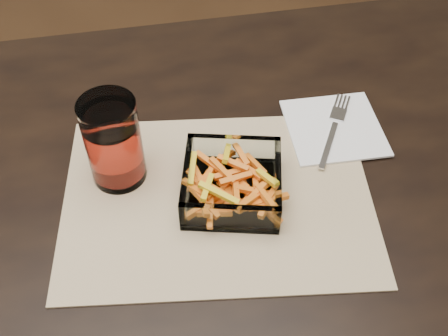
{
  "coord_description": "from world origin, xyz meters",
  "views": [
    {
      "loc": [
        0.05,
        -0.5,
        1.4
      ],
      "look_at": [
        0.15,
        0.03,
        0.78
      ],
      "focal_mm": 45.0,
      "sensor_mm": 36.0,
      "label": 1
    }
  ],
  "objects_px": {
    "fork": "(334,127)",
    "glass_bowl": "(232,184)",
    "dining_table": "(133,244)",
    "tumbler": "(114,144)"
  },
  "relations": [
    {
      "from": "glass_bowl",
      "to": "fork",
      "type": "height_order",
      "value": "glass_bowl"
    },
    {
      "from": "dining_table",
      "to": "glass_bowl",
      "type": "xyz_separation_m",
      "value": [
        0.16,
        -0.0,
        0.11
      ]
    },
    {
      "from": "glass_bowl",
      "to": "fork",
      "type": "distance_m",
      "value": 0.22
    },
    {
      "from": "fork",
      "to": "glass_bowl",
      "type": "bearing_deg",
      "value": -122.08
    },
    {
      "from": "glass_bowl",
      "to": "fork",
      "type": "relative_size",
      "value": 1.04
    },
    {
      "from": "dining_table",
      "to": "tumbler",
      "type": "xyz_separation_m",
      "value": [
        -0.0,
        0.07,
        0.16
      ]
    },
    {
      "from": "dining_table",
      "to": "tumbler",
      "type": "distance_m",
      "value": 0.17
    },
    {
      "from": "tumbler",
      "to": "fork",
      "type": "height_order",
      "value": "tumbler"
    },
    {
      "from": "dining_table",
      "to": "fork",
      "type": "bearing_deg",
      "value": 16.04
    },
    {
      "from": "dining_table",
      "to": "fork",
      "type": "relative_size",
      "value": 9.94
    }
  ]
}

